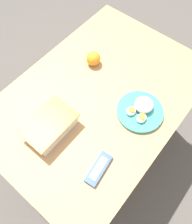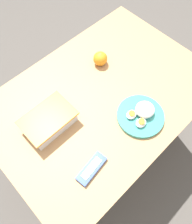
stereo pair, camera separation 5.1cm
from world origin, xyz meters
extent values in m
plane|color=#4C4742|center=(0.00, 0.00, 0.00)|extent=(10.00, 10.00, 0.00)
cube|color=#AD7F51|center=(0.00, 0.00, 0.70)|extent=(1.08, 0.75, 0.03)
cylinder|color=#936C45|center=(0.48, -0.32, 0.34)|extent=(0.06, 0.06, 0.69)
cylinder|color=#936C45|center=(-0.48, 0.32, 0.34)|extent=(0.06, 0.06, 0.69)
cylinder|color=#936C45|center=(0.48, 0.32, 0.34)|extent=(0.06, 0.06, 0.69)
cube|color=white|center=(-0.27, 0.05, 0.75)|extent=(0.21, 0.14, 0.06)
cube|color=#CCBC84|center=(-0.27, 0.05, 0.74)|extent=(0.19, 0.13, 0.04)
cube|color=orange|center=(-0.27, 0.05, 0.79)|extent=(0.22, 0.15, 0.01)
ellipsoid|color=gray|center=(-0.33, 0.05, 0.76)|extent=(0.06, 0.05, 0.02)
ellipsoid|color=gray|center=(-0.21, 0.06, 0.75)|extent=(0.05, 0.04, 0.03)
sphere|color=orange|center=(0.13, 0.14, 0.75)|extent=(0.07, 0.07, 0.07)
cylinder|color=#4C662D|center=(0.13, 0.14, 0.79)|extent=(0.01, 0.01, 0.00)
cylinder|color=teal|center=(0.04, -0.20, 0.73)|extent=(0.21, 0.21, 0.02)
ellipsoid|color=white|center=(0.07, -0.20, 0.76)|extent=(0.09, 0.08, 0.05)
ellipsoid|color=white|center=(0.01, -0.23, 0.75)|extent=(0.05, 0.04, 0.02)
cylinder|color=#F4A823|center=(0.01, -0.23, 0.76)|extent=(0.03, 0.03, 0.01)
ellipsoid|color=white|center=(0.01, -0.18, 0.75)|extent=(0.05, 0.04, 0.02)
cylinder|color=#F4A823|center=(0.01, -0.18, 0.76)|extent=(0.03, 0.03, 0.01)
cube|color=#334C9E|center=(-0.27, -0.22, 0.73)|extent=(0.15, 0.07, 0.02)
cube|color=white|center=(-0.27, -0.22, 0.74)|extent=(0.10, 0.04, 0.00)
camera|label=1|loc=(-0.44, -0.34, 1.60)|focal=35.00mm
camera|label=2|loc=(-0.40, -0.38, 1.60)|focal=35.00mm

